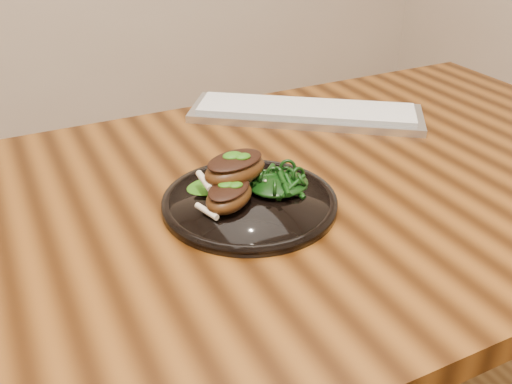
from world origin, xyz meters
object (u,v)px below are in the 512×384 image
at_px(desk, 239,243).
at_px(greens_heap, 279,180).
at_px(lamb_chop_front, 229,195).
at_px(keyboard, 306,112).
at_px(plate, 250,202).

bearing_deg(desk, greens_heap, -22.73).
relative_size(desk, lamb_chop_front, 15.01).
distance_m(lamb_chop_front, greens_heap, 0.09).
bearing_deg(keyboard, desk, -137.64).
xyz_separation_m(plate, greens_heap, (0.05, 0.00, 0.02)).
bearing_deg(lamb_chop_front, desk, 50.12).
bearing_deg(plate, lamb_chop_front, -165.91).
height_order(lamb_chop_front, greens_heap, lamb_chop_front).
bearing_deg(plate, greens_heap, 5.19).
height_order(plate, greens_heap, greens_heap).
xyz_separation_m(greens_heap, keyboard, (0.21, 0.26, -0.02)).
relative_size(plate, lamb_chop_front, 2.44).
bearing_deg(desk, plate, -78.20).
height_order(desk, plate, plate).
xyz_separation_m(plate, keyboard, (0.26, 0.27, 0.00)).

